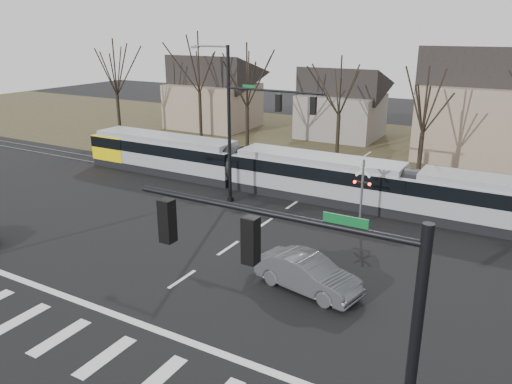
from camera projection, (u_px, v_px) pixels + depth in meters
The scene contains 15 objects.
ground at pixel (154, 298), 21.72m from camera, with size 140.00×140.00×0.00m, color black.
grass_verge at pixel (374, 150), 48.11m from camera, with size 140.00×28.00×0.01m, color #38331E.
crosswalk at pixel (82, 347), 18.42m from camera, with size 27.00×2.60×0.01m.
stop_line at pixel (124, 318), 20.24m from camera, with size 28.00×0.35×0.01m, color silver.
lane_dashes at pixel (305, 196), 34.92m from camera, with size 0.18×30.00×0.01m.
rail_pair at pixel (304, 196), 34.75m from camera, with size 90.00×1.52×0.06m.
tram at pixel (316, 175), 34.06m from camera, with size 39.69×2.95×3.01m.
sedan at pixel (308, 274), 22.19m from camera, with size 5.16×2.66×1.62m, color #46484C.
signal_pole_near_right at pixel (321, 333), 10.40m from camera, with size 6.72×0.44×8.00m.
signal_pole_far at pixel (250, 120), 31.38m from camera, with size 9.28×0.44×10.20m.
rail_crossing_signal at pixel (362, 194), 29.33m from camera, with size 1.08×0.36×4.00m.
tree_row at pixel (380, 108), 40.66m from camera, with size 59.20×7.20×10.00m.
house_a at pixel (213, 89), 57.77m from camera, with size 9.72×8.64×8.60m.
house_b at pixel (342, 100), 52.52m from camera, with size 8.64×7.56×7.65m.
house_c at pixel (484, 100), 43.06m from camera, with size 10.80×8.64×10.10m.
Camera 1 is at (13.37, -14.44, 11.23)m, focal length 35.00 mm.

